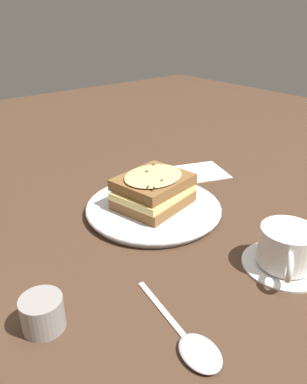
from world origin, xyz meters
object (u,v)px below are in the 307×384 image
object	(u,v)px
dinner_plate	(154,208)
sandwich	(153,190)
napkin	(197,172)
spoon	(195,347)
teacup_with_saucer	(286,250)
condiment_pot	(43,313)

from	to	relation	value
dinner_plate	sandwich	size ratio (longest dim) A/B	1.68
dinner_plate	napkin	distance (m)	0.22
dinner_plate	sandwich	bearing A→B (deg)	-126.20
spoon	napkin	size ratio (longest dim) A/B	1.34
sandwich	teacup_with_saucer	distance (m)	0.27
condiment_pot	napkin	bearing A→B (deg)	-155.94
dinner_plate	condiment_pot	world-z (taller)	condiment_pot
dinner_plate	teacup_with_saucer	size ratio (longest dim) A/B	2.05
napkin	condiment_pot	bearing A→B (deg)	24.06
napkin	sandwich	bearing A→B (deg)	21.36
sandwich	napkin	distance (m)	0.22
dinner_plate	sandwich	distance (m)	0.04
sandwich	napkin	xyz separation A→B (m)	(-0.20, -0.08, -0.05)
sandwich	spoon	world-z (taller)	sandwich
sandwich	spoon	bearing A→B (deg)	59.09
teacup_with_saucer	condiment_pot	world-z (taller)	teacup_with_saucer
condiment_pot	dinner_plate	bearing A→B (deg)	-154.40
dinner_plate	sandwich	xyz separation A→B (m)	(-0.00, -0.00, 0.04)
dinner_plate	spoon	xyz separation A→B (m)	(0.17, 0.29, -0.00)
dinner_plate	teacup_with_saucer	world-z (taller)	teacup_with_saucer
sandwich	teacup_with_saucer	world-z (taller)	sandwich
teacup_with_saucer	spoon	xyz separation A→B (m)	(0.22, 0.03, -0.03)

